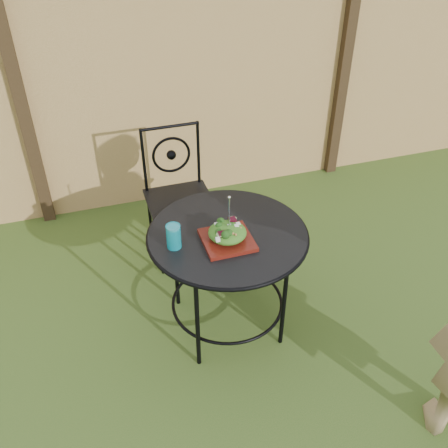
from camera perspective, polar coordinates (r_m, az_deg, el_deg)
name	(u,v)px	position (r m, az deg, el deg)	size (l,w,h in m)	color
ground	(301,385)	(3.02, 8.74, -17.70)	(60.00, 60.00, 0.00)	#274B18
fence	(195,89)	(4.12, -3.38, 15.18)	(8.00, 0.12, 1.90)	#E2B270
patio_table	(228,251)	(2.90, 0.41, -3.16)	(0.92, 0.92, 0.72)	black
patio_chair	(178,192)	(3.59, -5.28, 3.71)	(0.46, 0.46, 0.95)	black
salad_plate	(227,240)	(2.74, 0.38, -1.85)	(0.27, 0.27, 0.02)	#510F0B
salad	(227,233)	(2.71, 0.38, -0.98)	(0.21, 0.21, 0.08)	#235614
fork	(229,213)	(2.63, 0.60, 1.32)	(0.01, 0.01, 0.18)	silver
drinking_glass	(174,236)	(2.68, -5.78, -1.41)	(0.08, 0.08, 0.14)	#0D8EA0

